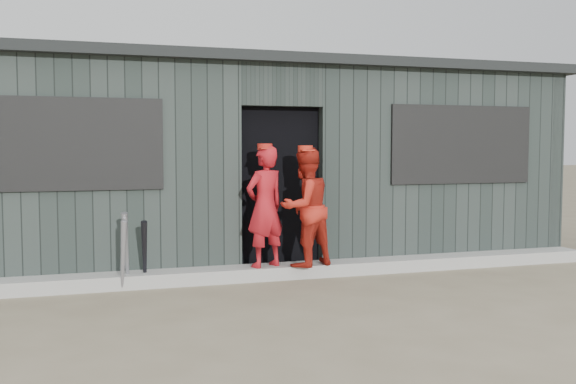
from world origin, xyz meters
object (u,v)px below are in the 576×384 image
object	(u,v)px
dugout	(252,164)
player_grey_back	(309,220)
bat_left	(126,250)
player_red_left	(265,207)
bat_mid	(123,256)
bat_right	(145,253)
player_red_right	(305,207)

from	to	relation	value
dugout	player_grey_back	bearing A→B (deg)	-65.48
player_grey_back	bat_left	bearing A→B (deg)	17.70
bat_left	player_red_left	world-z (taller)	player_red_left
bat_mid	player_grey_back	distance (m)	2.51
bat_right	player_red_left	xyz separation A→B (m)	(1.35, 0.02, 0.47)
bat_left	player_red_left	xyz separation A→B (m)	(1.54, 0.03, 0.42)
bat_mid	dugout	size ratio (longest dim) A/B	0.09
player_red_left	player_red_right	xyz separation A→B (m)	(0.45, -0.10, -0.01)
player_red_left	bat_right	bearing A→B (deg)	-22.21
dugout	player_red_right	bearing A→B (deg)	-84.82
player_grey_back	bat_mid	bearing A→B (deg)	20.39
dugout	bat_right	bearing A→B (deg)	-132.98
bat_mid	dugout	xyz separation A→B (m)	(1.87, 1.90, 0.91)
player_red_right	dugout	size ratio (longest dim) A/B	0.16
bat_mid	player_red_right	bearing A→B (deg)	1.85
player_red_left	bat_mid	bearing A→B (deg)	-17.13
bat_right	dugout	world-z (taller)	dugout
bat_left	player_red_left	size ratio (longest dim) A/B	0.62
bat_left	dugout	distance (m)	2.68
bat_right	dugout	size ratio (longest dim) A/B	0.09
bat_left	bat_mid	distance (m)	0.15
bat_mid	player_red_left	size ratio (longest dim) A/B	0.55
bat_mid	player_red_right	distance (m)	2.08
bat_right	player_red_left	distance (m)	1.43
bat_right	player_grey_back	size ratio (longest dim) A/B	0.65
bat_right	dugout	bearing A→B (deg)	47.02
player_grey_back	dugout	size ratio (longest dim) A/B	0.14
player_red_right	dugout	xyz separation A→B (m)	(-0.17, 1.83, 0.46)
player_grey_back	bat_right	bearing A→B (deg)	18.90
player_red_right	dugout	bearing A→B (deg)	-107.25
bat_right	player_red_right	distance (m)	1.86
bat_mid	player_grey_back	world-z (taller)	player_grey_back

